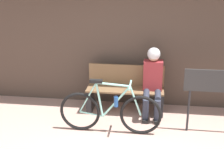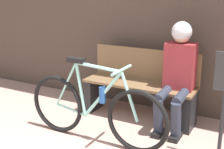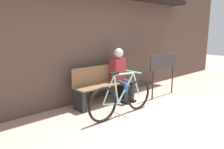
# 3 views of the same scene
# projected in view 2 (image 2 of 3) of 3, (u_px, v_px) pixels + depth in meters

# --- Properties ---
(park_bench_near) EXTENTS (1.40, 0.42, 0.87)m
(park_bench_near) POSITION_uv_depth(u_px,v_px,m) (140.00, 87.00, 3.92)
(park_bench_near) COLOR brown
(park_bench_near) RESTS_ON ground_plane
(bicycle) EXTENTS (1.66, 0.40, 0.90)m
(bicycle) POSITION_uv_depth(u_px,v_px,m) (95.00, 109.00, 3.30)
(bicycle) COLOR black
(bicycle) RESTS_ON ground_plane
(person_seated) EXTENTS (0.34, 0.59, 1.25)m
(person_seated) POSITION_uv_depth(u_px,v_px,m) (178.00, 69.00, 3.52)
(person_seated) COLOR #2D3342
(person_seated) RESTS_ON ground_plane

